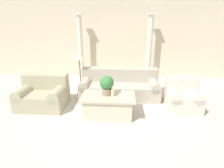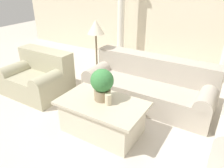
# 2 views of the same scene
# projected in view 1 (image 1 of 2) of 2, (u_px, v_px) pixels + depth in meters

# --- Properties ---
(ground_plane) EXTENTS (16.00, 16.00, 0.00)m
(ground_plane) POSITION_uv_depth(u_px,v_px,m) (110.00, 106.00, 4.65)
(ground_plane) COLOR beige
(wall_back) EXTENTS (10.00, 0.06, 3.20)m
(wall_back) POSITION_uv_depth(u_px,v_px,m) (115.00, 36.00, 6.71)
(wall_back) COLOR beige
(wall_back) RESTS_ON ground_plane
(sofa_long) EXTENTS (2.27, 0.90, 0.81)m
(sofa_long) POSITION_uv_depth(u_px,v_px,m) (119.00, 86.00, 5.19)
(sofa_long) COLOR #ADA393
(sofa_long) RESTS_ON ground_plane
(loveseat) EXTENTS (1.18, 0.90, 0.81)m
(loveseat) POSITION_uv_depth(u_px,v_px,m) (43.00, 94.00, 4.58)
(loveseat) COLOR #ABA687
(loveseat) RESTS_ON ground_plane
(coffee_table) EXTENTS (1.24, 0.74, 0.50)m
(coffee_table) POSITION_uv_depth(u_px,v_px,m) (108.00, 105.00, 4.13)
(coffee_table) COLOR beige
(coffee_table) RESTS_ON ground_plane
(potted_plant) EXTENTS (0.33, 0.33, 0.46)m
(potted_plant) POSITION_uv_depth(u_px,v_px,m) (107.00, 84.00, 4.04)
(potted_plant) COLOR #937F60
(potted_plant) RESTS_ON coffee_table
(pillar_candle) EXTENTS (0.09, 0.09, 0.16)m
(pillar_candle) POSITION_uv_depth(u_px,v_px,m) (113.00, 93.00, 4.01)
(pillar_candle) COLOR beige
(pillar_candle) RESTS_ON coffee_table
(floor_lamp) EXTENTS (0.33, 0.33, 1.35)m
(floor_lamp) POSITION_uv_depth(u_px,v_px,m) (79.00, 58.00, 5.05)
(floor_lamp) COLOR brown
(floor_lamp) RESTS_ON ground_plane
(column_left) EXTENTS (0.25, 0.25, 2.40)m
(column_left) POSITION_uv_depth(u_px,v_px,m) (81.00, 47.00, 6.50)
(column_left) COLOR silver
(column_left) RESTS_ON ground_plane
(column_right) EXTENTS (0.25, 0.25, 2.40)m
(column_right) POSITION_uv_depth(u_px,v_px,m) (149.00, 48.00, 6.34)
(column_right) COLOR silver
(column_right) RESTS_ON ground_plane
(armchair) EXTENTS (0.80, 0.78, 0.77)m
(armchair) POSITION_uv_depth(u_px,v_px,m) (183.00, 96.00, 4.46)
(armchair) COLOR beige
(armchair) RESTS_ON ground_plane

